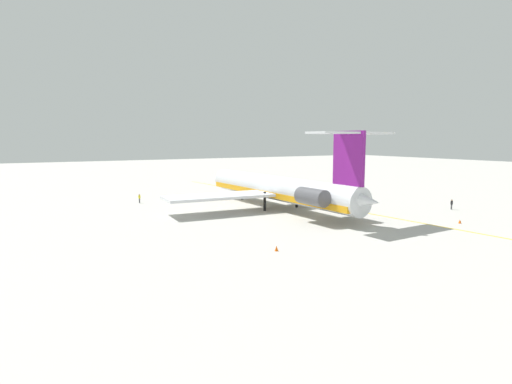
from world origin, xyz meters
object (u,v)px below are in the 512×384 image
object	(u,v)px
ground_crew_portside	(322,186)
safety_cone_tail	(460,221)
ground_crew_near_tail	(139,197)
safety_cone_wingtip	(277,248)
safety_cone_nose	(166,196)
ground_crew_near_nose	(452,203)
main_jetliner	(281,188)

from	to	relation	value
ground_crew_portside	safety_cone_tail	distance (m)	38.44
ground_crew_near_tail	safety_cone_wingtip	distance (m)	39.68
ground_crew_portside	safety_cone_wingtip	bearing A→B (deg)	-143.40
safety_cone_nose	safety_cone_wingtip	distance (m)	44.06
ground_crew_portside	safety_cone_nose	world-z (taller)	ground_crew_portside
safety_cone_tail	safety_cone_wingtip	bearing A→B (deg)	89.11
ground_crew_near_nose	safety_cone_wingtip	world-z (taller)	ground_crew_near_nose
safety_cone_wingtip	safety_cone_tail	size ratio (longest dim) A/B	1.00
ground_crew_near_tail	ground_crew_portside	distance (m)	39.95
main_jetliner	ground_crew_portside	bearing A→B (deg)	-55.47
ground_crew_near_nose	safety_cone_nose	distance (m)	51.83
safety_cone_wingtip	ground_crew_portside	bearing A→B (deg)	-43.53
ground_crew_portside	safety_cone_tail	bearing A→B (deg)	-109.12
ground_crew_near_tail	ground_crew_portside	xyz separation A→B (m)	(-1.96, -39.90, 0.04)
ground_crew_near_nose	safety_cone_tail	distance (m)	12.02
ground_crew_near_nose	ground_crew_near_tail	xyz separation A→B (m)	(32.13, 42.86, -0.00)
ground_crew_near_tail	safety_cone_nose	distance (m)	7.80
ground_crew_portside	ground_crew_near_tail	bearing A→B (deg)	167.32
ground_crew_near_nose	safety_cone_tail	bearing A→B (deg)	-26.59
ground_crew_near_tail	safety_cone_nose	bearing A→B (deg)	170.38
ground_crew_near_nose	safety_cone_wingtip	bearing A→B (deg)	-56.22
main_jetliner	safety_cone_wingtip	bearing A→B (deg)	143.55
safety_cone_wingtip	main_jetliner	bearing A→B (deg)	-33.93
safety_cone_nose	safety_cone_tail	distance (m)	52.26
main_jetliner	safety_cone_tail	world-z (taller)	main_jetliner
ground_crew_near_tail	safety_cone_tail	distance (m)	52.24
ground_crew_portside	safety_cone_tail	xyz separation A→B (m)	(-37.93, 6.18, -0.83)
main_jetliner	safety_cone_wingtip	distance (m)	26.13
ground_crew_portside	safety_cone_tail	size ratio (longest dim) A/B	3.16
ground_crew_near_tail	safety_cone_tail	bearing A→B (deg)	84.47
ground_crew_near_tail	main_jetliner	bearing A→B (deg)	90.61
main_jetliner	ground_crew_near_tail	distance (m)	26.06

